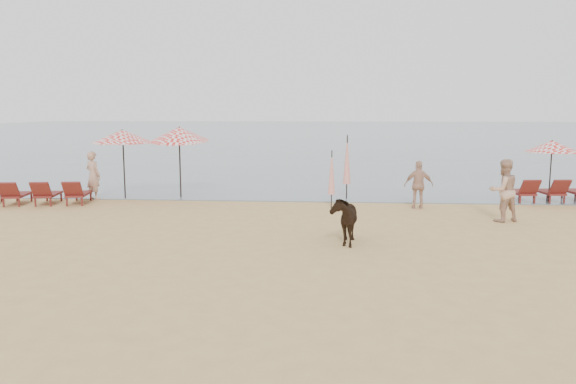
{
  "coord_description": "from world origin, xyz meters",
  "views": [
    {
      "loc": [
        1.16,
        -9.98,
        3.3
      ],
      "look_at": [
        0.0,
        5.0,
        1.1
      ],
      "focal_mm": 35.0,
      "sensor_mm": 36.0,
      "label": 1
    }
  ],
  "objects_px": {
    "cow": "(344,219)",
    "beachgoer_right_a": "(503,191)",
    "lounger_cluster_left": "(31,193)",
    "umbrella_closed_right": "(332,173)",
    "umbrella_closed_left": "(347,160)",
    "beachgoer_left": "(93,176)",
    "lounger_cluster_right": "(552,191)",
    "umbrella_open_left_a": "(123,136)",
    "umbrella_open_right": "(552,146)",
    "umbrella_open_left_b": "(179,134)",
    "beachgoer_right_b": "(419,185)"
  },
  "relations": [
    {
      "from": "umbrella_closed_right",
      "to": "umbrella_closed_left",
      "type": "bearing_deg",
      "value": 74.25
    },
    {
      "from": "lounger_cluster_right",
      "to": "umbrella_open_left_a",
      "type": "height_order",
      "value": "umbrella_open_left_a"
    },
    {
      "from": "umbrella_closed_left",
      "to": "lounger_cluster_left",
      "type": "bearing_deg",
      "value": -168.86
    },
    {
      "from": "beachgoer_right_a",
      "to": "cow",
      "type": "bearing_deg",
      "value": 14.44
    },
    {
      "from": "lounger_cluster_right",
      "to": "umbrella_open_left_a",
      "type": "distance_m",
      "value": 15.77
    },
    {
      "from": "cow",
      "to": "beachgoer_right_a",
      "type": "distance_m",
      "value": 5.73
    },
    {
      "from": "umbrella_closed_left",
      "to": "beachgoer_left",
      "type": "xyz_separation_m",
      "value": [
        -9.36,
        -0.83,
        -0.57
      ]
    },
    {
      "from": "umbrella_open_right",
      "to": "beachgoer_left",
      "type": "relative_size",
      "value": 1.25
    },
    {
      "from": "lounger_cluster_left",
      "to": "umbrella_closed_right",
      "type": "height_order",
      "value": "umbrella_closed_right"
    },
    {
      "from": "beachgoer_left",
      "to": "beachgoer_right_b",
      "type": "height_order",
      "value": "beachgoer_left"
    },
    {
      "from": "umbrella_open_right",
      "to": "umbrella_closed_right",
      "type": "bearing_deg",
      "value": 175.92
    },
    {
      "from": "beachgoer_left",
      "to": "beachgoer_right_b",
      "type": "distance_m",
      "value": 11.76
    },
    {
      "from": "umbrella_open_left_b",
      "to": "umbrella_open_right",
      "type": "distance_m",
      "value": 13.49
    },
    {
      "from": "umbrella_open_right",
      "to": "lounger_cluster_right",
      "type": "bearing_deg",
      "value": 16.1
    },
    {
      "from": "lounger_cluster_right",
      "to": "beachgoer_right_a",
      "type": "xyz_separation_m",
      "value": [
        -2.83,
        -3.72,
        0.51
      ]
    },
    {
      "from": "umbrella_open_left_a",
      "to": "beachgoer_left",
      "type": "distance_m",
      "value": 1.81
    },
    {
      "from": "beachgoer_right_b",
      "to": "umbrella_closed_left",
      "type": "bearing_deg",
      "value": -35.61
    },
    {
      "from": "umbrella_open_left_b",
      "to": "beachgoer_right_b",
      "type": "relative_size",
      "value": 1.72
    },
    {
      "from": "lounger_cluster_right",
      "to": "cow",
      "type": "xyz_separation_m",
      "value": [
        -7.62,
        -6.85,
        0.2
      ]
    },
    {
      "from": "lounger_cluster_left",
      "to": "umbrella_open_left_a",
      "type": "height_order",
      "value": "umbrella_open_left_a"
    },
    {
      "from": "umbrella_closed_left",
      "to": "beachgoer_left",
      "type": "relative_size",
      "value": 1.33
    },
    {
      "from": "umbrella_closed_left",
      "to": "beachgoer_left",
      "type": "height_order",
      "value": "umbrella_closed_left"
    },
    {
      "from": "umbrella_open_left_a",
      "to": "beachgoer_right_a",
      "type": "distance_m",
      "value": 13.33
    },
    {
      "from": "umbrella_closed_left",
      "to": "umbrella_open_right",
      "type": "bearing_deg",
      "value": -2.08
    },
    {
      "from": "beachgoer_right_a",
      "to": "umbrella_open_left_a",
      "type": "bearing_deg",
      "value": -33.54
    },
    {
      "from": "umbrella_open_left_a",
      "to": "cow",
      "type": "distance_m",
      "value": 10.48
    },
    {
      "from": "lounger_cluster_right",
      "to": "beachgoer_left",
      "type": "relative_size",
      "value": 1.64
    },
    {
      "from": "beachgoer_right_b",
      "to": "beachgoer_right_a",
      "type": "bearing_deg",
      "value": 139.93
    },
    {
      "from": "lounger_cluster_left",
      "to": "beachgoer_left",
      "type": "relative_size",
      "value": 2.23
    },
    {
      "from": "umbrella_open_right",
      "to": "beachgoer_right_b",
      "type": "relative_size",
      "value": 1.39
    },
    {
      "from": "umbrella_open_left_b",
      "to": "beachgoer_left",
      "type": "distance_m",
      "value": 3.51
    },
    {
      "from": "umbrella_closed_right",
      "to": "beachgoer_right_a",
      "type": "xyz_separation_m",
      "value": [
        5.09,
        -1.89,
        -0.28
      ]
    },
    {
      "from": "lounger_cluster_left",
      "to": "beachgoer_left",
      "type": "bearing_deg",
      "value": 28.89
    },
    {
      "from": "lounger_cluster_right",
      "to": "umbrella_closed_right",
      "type": "xyz_separation_m",
      "value": [
        -7.92,
        -1.83,
        0.79
      ]
    },
    {
      "from": "beachgoer_left",
      "to": "beachgoer_right_b",
      "type": "bearing_deg",
      "value": -157.55
    },
    {
      "from": "umbrella_closed_right",
      "to": "beachgoer_right_b",
      "type": "xyz_separation_m",
      "value": [
        2.92,
        0.13,
        -0.4
      ]
    },
    {
      "from": "umbrella_open_left_a",
      "to": "beachgoer_right_b",
      "type": "height_order",
      "value": "umbrella_open_left_a"
    },
    {
      "from": "umbrella_open_left_b",
      "to": "cow",
      "type": "bearing_deg",
      "value": -42.05
    },
    {
      "from": "umbrella_open_right",
      "to": "beachgoer_right_a",
      "type": "xyz_separation_m",
      "value": [
        -2.69,
        -3.63,
        -1.09
      ]
    },
    {
      "from": "umbrella_open_left_b",
      "to": "beachgoer_right_b",
      "type": "xyz_separation_m",
      "value": [
        8.63,
        -1.75,
        -1.6
      ]
    },
    {
      "from": "lounger_cluster_right",
      "to": "umbrella_closed_left",
      "type": "xyz_separation_m",
      "value": [
        -7.36,
        0.17,
        1.05
      ]
    },
    {
      "from": "lounger_cluster_right",
      "to": "umbrella_closed_right",
      "type": "distance_m",
      "value": 8.17
    },
    {
      "from": "umbrella_open_left_b",
      "to": "beachgoer_left",
      "type": "relative_size",
      "value": 1.55
    },
    {
      "from": "umbrella_open_left_a",
      "to": "beachgoer_right_a",
      "type": "relative_size",
      "value": 1.39
    },
    {
      "from": "beachgoer_left",
      "to": "umbrella_closed_left",
      "type": "bearing_deg",
      "value": -147.41
    },
    {
      "from": "lounger_cluster_left",
      "to": "umbrella_open_left_b",
      "type": "xyz_separation_m",
      "value": [
        4.78,
        2.06,
        1.99
      ]
    },
    {
      "from": "lounger_cluster_left",
      "to": "umbrella_open_right",
      "type": "relative_size",
      "value": 1.78
    },
    {
      "from": "umbrella_open_left_b",
      "to": "beachgoer_right_a",
      "type": "distance_m",
      "value": 11.53
    },
    {
      "from": "umbrella_open_right",
      "to": "beachgoer_right_b",
      "type": "xyz_separation_m",
      "value": [
        -4.86,
        -1.61,
        -1.21
      ]
    },
    {
      "from": "umbrella_open_left_a",
      "to": "umbrella_closed_right",
      "type": "distance_m",
      "value": 7.95
    }
  ]
}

